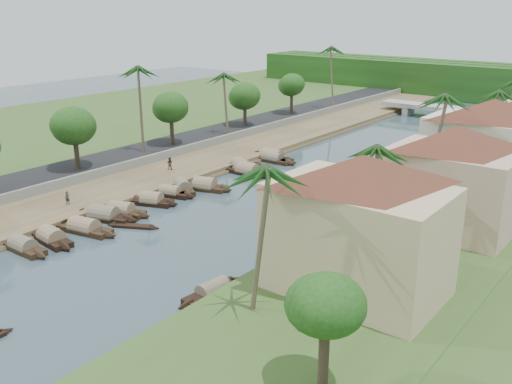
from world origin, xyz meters
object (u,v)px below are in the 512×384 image
Objects in this scene: bridge at (453,111)px; building_near at (359,224)px; sampan_0 at (23,247)px; person_near at (67,198)px; sampan_1 at (51,238)px.

bridge is 76.54m from building_near.
building_near reaches higher than bridge.
person_near is (-5.62, 8.66, 1.11)m from sampan_0.
bridge is 1.89× the size of building_near.
bridge is 3.84× the size of sampan_1.
sampan_1 is 8.50m from person_near.
person_near is at bearing -178.28° from building_near.
bridge reaches higher than sampan_1.
sampan_1 is (0.32, 2.68, 0.01)m from sampan_0.
sampan_0 is at bearing -87.07° from person_near.
bridge is 3.84× the size of sampan_0.
building_near reaches higher than sampan_1.
sampan_0 is (-9.12, -83.68, -1.31)m from bridge.
bridge is 19.48× the size of person_near.
person_near is at bearing 122.33° from sampan_0.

